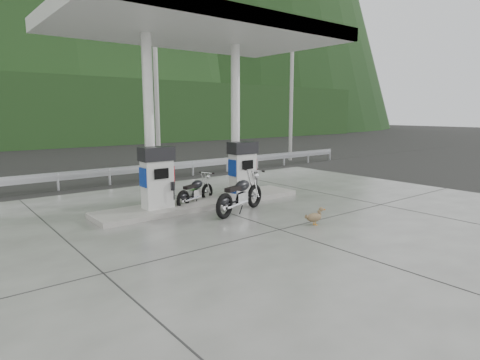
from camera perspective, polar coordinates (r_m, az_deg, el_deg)
ground at (r=10.99m, az=2.02°, el=-6.00°), size 160.00×160.00×0.00m
forecourt_apron at (r=10.99m, az=2.02°, el=-5.95°), size 18.00×14.00×0.02m
pump_island at (r=12.91m, az=-5.19°, el=-3.23°), size 7.00×1.40×0.15m
gas_pump_left at (r=11.95m, az=-11.69°, el=0.33°), size 0.95×0.55×1.80m
gas_pump_right at (r=13.66m, az=0.38°, el=1.68°), size 0.95×0.55×1.80m
canopy_column_left at (r=12.16m, az=-12.81°, el=8.03°), size 0.30×0.30×5.00m
canopy_column_right at (r=13.85m, az=-0.66°, el=8.43°), size 0.30×0.30×5.00m
canopy_roof at (r=12.82m, az=-5.57°, el=20.42°), size 8.50×5.00×0.40m
guardrail at (r=17.61m, az=-15.07°, el=1.96°), size 26.00×0.16×1.42m
road at (r=20.94m, az=-18.80°, el=0.99°), size 60.00×7.00×0.01m
utility_pole_b at (r=19.70m, az=-11.81°, el=12.46°), size 0.22×0.22×8.00m
utility_pole_c at (r=25.07m, az=7.31°, el=11.93°), size 0.22×0.22×8.00m
tree_band at (r=38.67m, az=-28.45°, el=8.54°), size 80.00×6.00×6.00m
motorcycle_left at (r=11.81m, az=0.04°, el=-2.20°), size 2.29×1.34×1.03m
motorcycle_right at (r=12.91m, az=-6.35°, el=-1.67°), size 1.87×1.21×0.85m
duck at (r=10.77m, az=10.49°, el=-5.28°), size 0.57×0.28×0.39m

